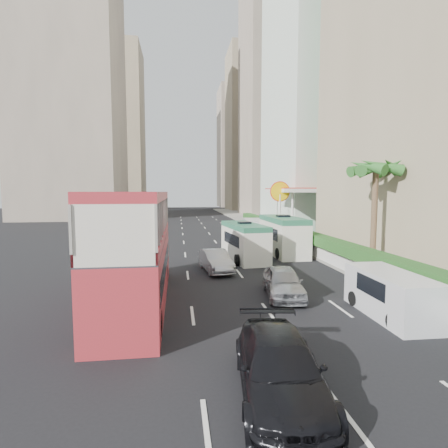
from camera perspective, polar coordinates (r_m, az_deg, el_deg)
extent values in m
plane|color=black|center=(17.25, 6.84, -11.81)|extent=(200.00, 200.00, 0.00)
cube|color=#BA2E35|center=(16.27, -14.03, -3.82)|extent=(2.50, 11.00, 5.06)
imported|color=#ACAEB2|center=(22.51, -1.40, -7.72)|extent=(2.06, 4.32, 1.37)
imported|color=#ACAEB2|center=(17.53, 9.60, -11.57)|extent=(2.23, 4.40, 1.44)
imported|color=black|center=(9.77, 9.01, -25.96)|extent=(2.63, 5.23, 1.46)
imported|color=silver|center=(31.98, 2.54, -3.84)|extent=(3.02, 5.42, 1.43)
cube|color=silver|center=(26.14, 3.34, -2.89)|extent=(2.73, 6.29, 2.70)
cube|color=silver|center=(28.93, 9.59, -1.85)|extent=(2.35, 6.85, 3.03)
cube|color=silver|center=(15.96, 25.57, -10.35)|extent=(1.88, 4.53, 1.80)
cube|color=silver|center=(37.11, 5.11, -0.92)|extent=(2.80, 5.58, 2.14)
cube|color=#99968C|center=(43.31, 10.18, -1.40)|extent=(6.00, 120.00, 0.18)
cube|color=silver|center=(32.00, 11.40, -2.70)|extent=(0.30, 44.00, 1.00)
cube|color=#2D6626|center=(31.90, 11.43, -1.19)|extent=(1.10, 44.00, 0.70)
cylinder|color=brown|center=(23.33, 23.28, 0.72)|extent=(0.36, 0.36, 6.40)
cube|color=silver|center=(41.52, 12.39, 1.96)|extent=(6.50, 8.00, 5.50)
cube|color=white|center=(59.67, 17.10, 28.70)|extent=(16.00, 18.00, 58.00)
cube|color=tan|center=(79.75, 9.38, 19.68)|extent=(16.00, 16.00, 50.00)
cube|color=tan|center=(101.65, 4.73, 14.84)|extent=(14.00, 14.00, 44.00)
cube|color=tan|center=(122.73, 2.49, 12.25)|extent=(14.00, 14.00, 40.00)
cube|color=tan|center=(76.61, -23.87, 20.69)|extent=(18.00, 18.00, 52.00)
cube|color=tan|center=(108.95, -17.44, 14.50)|extent=(16.00, 16.00, 46.00)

